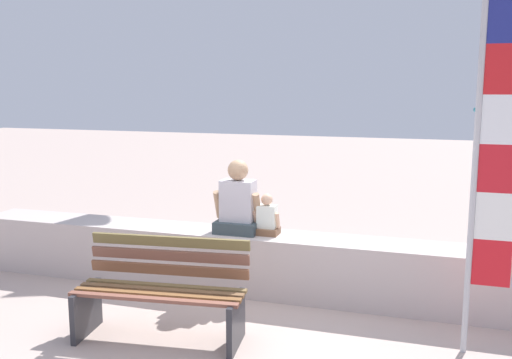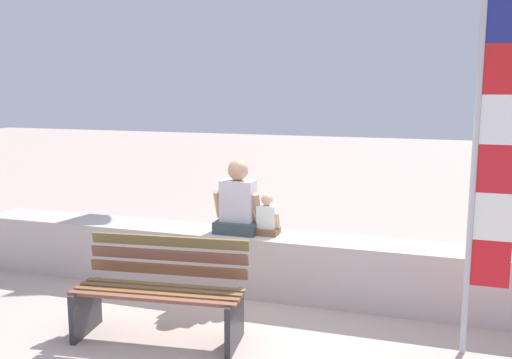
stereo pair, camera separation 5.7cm
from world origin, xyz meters
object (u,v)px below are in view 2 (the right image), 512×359
object	(u,v)px
person_child	(267,219)
kite_teal	(505,61)
park_bench	(161,293)
person_adult	(238,204)
flag_banner	(491,134)

from	to	relation	value
person_child	kite_teal	size ratio (longest dim) A/B	0.42
park_bench	person_adult	size ratio (longest dim) A/B	1.97
park_bench	person_child	bearing A→B (deg)	66.47
person_adult	kite_teal	distance (m)	4.68
park_bench	flag_banner	bearing A→B (deg)	10.41
person_adult	kite_teal	world-z (taller)	kite_teal
flag_banner	person_adult	bearing A→B (deg)	160.78
flag_banner	person_child	bearing A→B (deg)	158.06
park_bench	kite_teal	distance (m)	6.04
park_bench	person_child	size ratio (longest dim) A/B	3.53
person_adult	person_child	world-z (taller)	person_adult
park_bench	flag_banner	xyz separation A→B (m)	(2.72, 0.50, 1.47)
flag_banner	kite_teal	xyz separation A→B (m)	(0.45, 4.14, 0.73)
person_child	flag_banner	world-z (taller)	flag_banner
flag_banner	kite_teal	distance (m)	4.23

